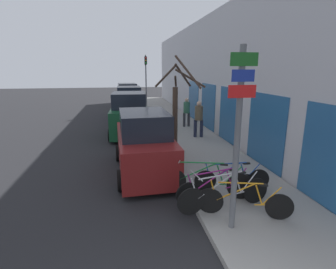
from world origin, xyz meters
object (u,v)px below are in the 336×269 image
(bicycle_4, at_px, (232,178))
(parked_car_0, at_px, (144,145))
(parked_car_2, at_px, (129,104))
(pedestrian_far, at_px, (187,110))
(signpost, at_px, (238,136))
(street_tree, at_px, (177,111))
(bicycle_0, at_px, (244,202))
(bicycle_1, at_px, (225,194))
(traffic_light, at_px, (146,75))
(parked_car_1, at_px, (130,116))
(parked_car_3, at_px, (128,97))
(pedestrian_near, at_px, (199,117))
(bicycle_2, at_px, (217,187))
(bicycle_3, at_px, (206,181))

(bicycle_4, height_order, parked_car_0, parked_car_0)
(parked_car_2, bearing_deg, pedestrian_far, -50.98)
(signpost, bearing_deg, street_tree, 92.01)
(signpost, xyz_separation_m, bicycle_0, (0.45, 0.37, -1.69))
(bicycle_1, distance_m, traffic_light, 16.81)
(pedestrian_far, relative_size, traffic_light, 0.38)
(bicycle_0, height_order, pedestrian_far, pedestrian_far)
(parked_car_1, xyz_separation_m, parked_car_2, (0.16, 4.97, -0.03))
(signpost, bearing_deg, pedestrian_far, 81.40)
(bicycle_1, xyz_separation_m, bicycle_4, (0.60, 0.92, -0.04))
(signpost, bearing_deg, parked_car_3, 94.77)
(signpost, distance_m, pedestrian_far, 10.49)
(bicycle_1, relative_size, bicycle_4, 1.15)
(signpost, bearing_deg, bicycle_0, 39.62)
(parked_car_1, height_order, pedestrian_far, parked_car_1)
(pedestrian_far, bearing_deg, street_tree, 64.09)
(traffic_light, bearing_deg, street_tree, -90.10)
(signpost, height_order, pedestrian_near, signpost)
(bicycle_2, xyz_separation_m, pedestrian_far, (1.45, 9.11, 0.61))
(bicycle_3, relative_size, parked_car_3, 0.54)
(bicycle_3, relative_size, street_tree, 0.61)
(parked_car_0, bearing_deg, signpost, -69.66)
(bicycle_2, relative_size, pedestrian_near, 1.26)
(signpost, distance_m, traffic_light, 17.42)
(pedestrian_near, xyz_separation_m, pedestrian_far, (0.02, 2.57, -0.07))
(bicycle_1, xyz_separation_m, parked_car_3, (-1.80, 19.20, 0.45))
(bicycle_1, distance_m, bicycle_3, 0.79)
(parked_car_3, height_order, pedestrian_far, parked_car_3)
(signpost, height_order, street_tree, street_tree)
(bicycle_1, height_order, bicycle_4, bicycle_1)
(bicycle_1, distance_m, parked_car_0, 3.57)
(bicycle_2, bearing_deg, parked_car_0, 23.77)
(bicycle_4, height_order, pedestrian_near, pedestrian_near)
(bicycle_0, relative_size, parked_car_3, 0.48)
(bicycle_4, bearing_deg, bicycle_3, 108.66)
(bicycle_4, relative_size, pedestrian_near, 1.17)
(bicycle_3, bearing_deg, parked_car_3, 27.14)
(parked_car_1, relative_size, pedestrian_far, 2.50)
(traffic_light, bearing_deg, parked_car_0, -95.96)
(bicycle_0, height_order, parked_car_1, parked_car_1)
(signpost, xyz_separation_m, bicycle_4, (0.73, 1.70, -1.70))
(bicycle_1, height_order, bicycle_3, bicycle_3)
(signpost, relative_size, traffic_light, 0.85)
(bicycle_0, xyz_separation_m, bicycle_1, (-0.32, 0.41, 0.03))
(parked_car_3, relative_size, traffic_light, 0.96)
(bicycle_3, xyz_separation_m, parked_car_0, (-1.47, 2.36, 0.42))
(signpost, relative_size, bicycle_2, 1.67)
(bicycle_2, height_order, street_tree, street_tree)
(bicycle_0, height_order, parked_car_0, parked_car_0)
(traffic_light, bearing_deg, parked_car_1, -102.03)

